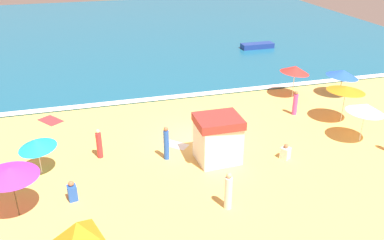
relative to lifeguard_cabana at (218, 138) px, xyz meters
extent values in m
plane|color=#EDBC60|center=(-0.55, 2.55, -1.25)|extent=(60.00, 60.00, 0.00)
cube|color=#196084|center=(-0.55, 30.55, -1.20)|extent=(60.00, 44.00, 0.10)
cube|color=white|center=(-0.55, 8.85, -1.15)|extent=(57.00, 0.70, 0.01)
cube|color=white|center=(0.00, 0.00, -0.24)|extent=(2.19, 1.93, 2.03)
cube|color=#A5332D|center=(0.00, 0.00, 0.99)|extent=(2.26, 1.96, 0.42)
cylinder|color=silver|center=(7.99, 6.86, -0.14)|extent=(0.05, 0.05, 2.23)
cone|color=red|center=(7.99, 6.86, 0.78)|extent=(2.25, 2.21, 0.70)
cylinder|color=silver|center=(-8.73, 1.08, -0.32)|extent=(0.05, 0.05, 1.86)
cone|color=#19B7C6|center=(-8.73, 1.08, 0.42)|extent=(2.55, 2.54, 0.65)
cylinder|color=silver|center=(8.43, -0.22, -0.13)|extent=(0.05, 0.05, 2.25)
cone|color=white|center=(8.43, -0.22, 0.79)|extent=(2.34, 2.31, 0.66)
cylinder|color=#4C3823|center=(11.38, 6.14, -0.33)|extent=(0.05, 0.05, 1.86)
cone|color=blue|center=(11.38, 6.14, 0.41)|extent=(2.71, 2.68, 0.72)
cylinder|color=#4C3823|center=(-9.48, -2.03, -0.12)|extent=(0.05, 0.05, 2.28)
cone|color=#B733C6|center=(-9.48, -2.03, 0.88)|extent=(2.90, 2.89, 0.48)
cylinder|color=silver|center=(8.95, 2.36, -0.13)|extent=(0.05, 0.05, 2.25)
cone|color=orange|center=(8.95, 2.36, 0.90)|extent=(2.98, 2.97, 0.46)
pyramid|color=orange|center=(-7.08, -4.49, -0.73)|extent=(2.31, 2.56, 1.04)
cylinder|color=red|center=(-5.84, 1.90, -0.54)|extent=(0.41, 0.41, 1.43)
sphere|color=beige|center=(-5.84, 1.90, 0.27)|extent=(0.22, 0.22, 0.22)
cylinder|color=white|center=(-0.85, -3.92, -0.49)|extent=(0.36, 0.36, 1.53)
sphere|color=#DBA884|center=(-0.85, -3.92, 0.39)|extent=(0.25, 0.25, 0.25)
cylinder|color=blue|center=(-2.51, 0.81, -0.44)|extent=(0.32, 0.32, 1.63)
sphere|color=#9E6B47|center=(-2.51, 0.81, 0.49)|extent=(0.24, 0.24, 0.24)
cylinder|color=#D84CA5|center=(6.63, 4.06, -0.56)|extent=(0.35, 0.35, 1.39)
sphere|color=#9E6B47|center=(6.63, 4.06, 0.25)|extent=(0.25, 0.25, 0.25)
cube|color=blue|center=(-7.27, -1.56, -0.88)|extent=(0.45, 0.45, 0.75)
sphere|color=#9E6B47|center=(-7.27, -1.56, -0.39)|extent=(0.26, 0.26, 0.26)
cube|color=white|center=(3.47, -0.81, -0.94)|extent=(0.59, 0.59, 0.63)
sphere|color=#9E6B47|center=(3.47, -0.81, -0.51)|extent=(0.24, 0.24, 0.24)
cube|color=green|center=(0.43, 2.69, -1.25)|extent=(1.28, 1.71, 0.01)
cube|color=white|center=(-1.68, 2.11, -1.25)|extent=(1.42, 1.40, 0.01)
cube|color=red|center=(-8.54, 7.30, -1.25)|extent=(1.68, 1.80, 0.01)
cube|color=navy|center=(10.68, 19.12, -0.91)|extent=(3.25, 1.10, 0.49)
camera|label=1|loc=(-6.14, -17.18, 9.70)|focal=37.94mm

